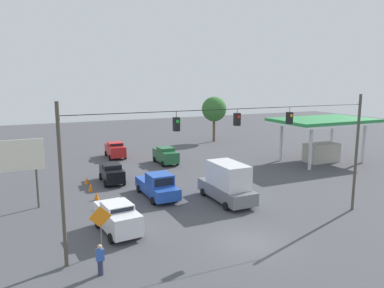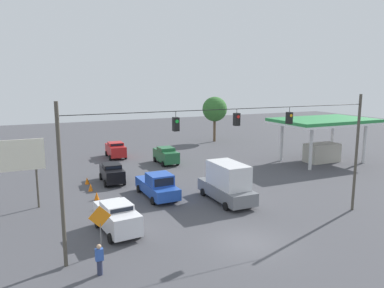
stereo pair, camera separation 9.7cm
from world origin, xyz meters
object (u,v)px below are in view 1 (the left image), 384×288
at_px(traffic_cone_nearest, 121,231).
at_px(traffic_cone_farthest, 87,181).
at_px(traffic_cone_third, 100,205).
at_px(work_zone_sign, 100,221).
at_px(overhead_signal_span, 236,153).
at_px(sedan_white_parked_shoulder, 118,217).
at_px(box_truck_grey_crossing_near, 227,183).
at_px(gas_station, 323,130).
at_px(traffic_cone_fourth, 97,196).
at_px(traffic_cone_fifth, 90,187).
at_px(sedan_black_withflow_far, 112,173).
at_px(pedestrian, 100,260).
at_px(pickup_truck_blue_withflow_mid, 158,186).
at_px(roadside_billboard, 12,160).
at_px(sedan_green_oncoming_deep, 166,155).
at_px(traffic_cone_second, 110,216).
at_px(tree_horizon_left, 214,109).
at_px(sedan_red_withflow_deep, 115,150).

height_order(traffic_cone_nearest, traffic_cone_farthest, same).
relative_size(traffic_cone_third, work_zone_sign, 0.23).
height_order(overhead_signal_span, sedan_white_parked_shoulder, overhead_signal_span).
height_order(box_truck_grey_crossing_near, gas_station, gas_station).
distance_m(traffic_cone_fourth, traffic_cone_fifth, 2.71).
xyz_separation_m(sedan_black_withflow_far, traffic_cone_third, (2.55, 7.03, -0.62)).
distance_m(sedan_black_withflow_far, pedestrian, 17.36).
distance_m(pickup_truck_blue_withflow_mid, box_truck_grey_crossing_near, 5.82).
height_order(traffic_cone_nearest, pedestrian, pedestrian).
xyz_separation_m(traffic_cone_fifth, roadside_billboard, (5.95, 2.68, 3.57)).
bearing_deg(sedan_white_parked_shoulder, box_truck_grey_crossing_near, -165.71).
height_order(traffic_cone_fourth, gas_station, gas_station).
xyz_separation_m(box_truck_grey_crossing_near, pedestrian, (11.55, 7.29, -0.75)).
xyz_separation_m(roadside_billboard, work_zone_sign, (-4.42, 9.85, -1.91)).
bearing_deg(work_zone_sign, sedan_green_oncoming_deep, -119.85).
xyz_separation_m(pickup_truck_blue_withflow_mid, traffic_cone_third, (4.99, 0.91, -0.65)).
relative_size(traffic_cone_second, work_zone_sign, 0.23).
bearing_deg(overhead_signal_span, gas_station, -145.96).
bearing_deg(traffic_cone_nearest, traffic_cone_second, -88.70).
xyz_separation_m(traffic_cone_second, gas_station, (-27.05, -8.14, 3.43)).
xyz_separation_m(traffic_cone_fourth, traffic_cone_fifth, (0.03, -2.71, 0.00)).
height_order(overhead_signal_span, work_zone_sign, overhead_signal_span).
distance_m(work_zone_sign, tree_horizon_left, 39.50).
bearing_deg(overhead_signal_span, sedan_red_withflow_deep, -86.79).
bearing_deg(pickup_truck_blue_withflow_mid, gas_station, -168.19).
distance_m(sedan_black_withflow_far, sedan_red_withflow_deep, 11.57).
height_order(traffic_cone_second, traffic_cone_fourth, same).
relative_size(box_truck_grey_crossing_near, traffic_cone_farthest, 9.05).
xyz_separation_m(traffic_cone_nearest, pedestrian, (2.13, 4.30, 0.48)).
distance_m(sedan_black_withflow_far, traffic_cone_nearest, 12.72).
xyz_separation_m(pickup_truck_blue_withflow_mid, traffic_cone_second, (4.79, 3.49, -0.65)).
bearing_deg(overhead_signal_span, sedan_white_parked_shoulder, -25.44).
height_order(traffic_cone_farthest, pedestrian, pedestrian).
height_order(sedan_red_withflow_deep, traffic_cone_farthest, sedan_red_withflow_deep).
relative_size(box_truck_grey_crossing_near, traffic_cone_second, 9.05).
bearing_deg(gas_station, overhead_signal_span, 34.04).
height_order(traffic_cone_fourth, tree_horizon_left, tree_horizon_left).
bearing_deg(gas_station, pedestrian, 27.77).
relative_size(traffic_cone_fourth, pedestrian, 0.41).
relative_size(pickup_truck_blue_withflow_mid, roadside_billboard, 1.05).
height_order(overhead_signal_span, traffic_cone_third, overhead_signal_span).
xyz_separation_m(sedan_red_withflow_deep, traffic_cone_fifth, (5.34, 13.17, -0.68)).
xyz_separation_m(overhead_signal_span, sedan_green_oncoming_deep, (-3.06, -20.50, -4.25)).
bearing_deg(traffic_cone_second, gas_station, -163.25).
bearing_deg(pedestrian, traffic_cone_third, -100.79).
bearing_deg(sedan_white_parked_shoulder, tree_horizon_left, -127.84).
distance_m(box_truck_grey_crossing_near, traffic_cone_fourth, 10.69).
bearing_deg(sedan_green_oncoming_deep, tree_horizon_left, -137.42).
bearing_deg(sedan_white_parked_shoulder, traffic_cone_fourth, -90.02).
xyz_separation_m(pickup_truck_blue_withflow_mid, roadside_billboard, (10.76, -1.43, 2.92)).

